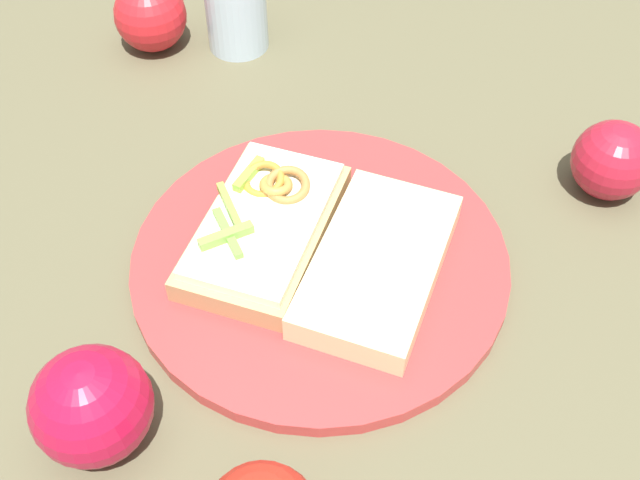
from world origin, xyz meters
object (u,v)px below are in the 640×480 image
at_px(apple_0, 150,15).
at_px(apple_1, 612,160).
at_px(sandwich, 263,227).
at_px(apple_2, 92,406).
at_px(bread_slice_side, 379,262).
at_px(plate, 320,261).
at_px(drinking_glass, 235,3).

relative_size(apple_0, apple_1, 1.07).
relative_size(sandwich, apple_1, 2.47).
distance_m(apple_0, apple_2, 0.46).
bearing_deg(sandwich, apple_1, -57.59).
distance_m(sandwich, bread_slice_side, 0.10).
relative_size(plate, apple_1, 4.38).
bearing_deg(apple_2, sandwich, 171.04).
height_order(plate, sandwich, sandwich).
relative_size(sandwich, apple_0, 2.30).
xyz_separation_m(plate, apple_2, (0.20, -0.08, 0.03)).
relative_size(apple_0, apple_2, 0.92).
relative_size(apple_0, drinking_glass, 0.75).
height_order(bread_slice_side, drinking_glass, drinking_glass).
relative_size(bread_slice_side, drinking_glass, 1.65).
bearing_deg(drinking_glass, apple_2, 14.77).
bearing_deg(bread_slice_side, plate, 91.59).
height_order(apple_1, drinking_glass, drinking_glass).
height_order(plate, bread_slice_side, bread_slice_side).
bearing_deg(apple_2, bread_slice_side, 147.17).
relative_size(bread_slice_side, apple_2, 2.04).
height_order(sandwich, apple_2, apple_2).
bearing_deg(plate, bread_slice_side, 93.71).
bearing_deg(apple_2, plate, 157.82).
relative_size(plate, apple_0, 4.09).
bearing_deg(apple_1, bread_slice_side, -40.25).
bearing_deg(bread_slice_side, sandwich, 90.49).
relative_size(apple_1, apple_2, 0.86).
distance_m(plate, apple_0, 0.35).
xyz_separation_m(plate, bread_slice_side, (-0.00, 0.05, 0.02)).
bearing_deg(apple_1, apple_2, -36.48).
xyz_separation_m(bread_slice_side, apple_0, (-0.21, -0.33, 0.01)).
bearing_deg(plate, apple_2, -22.18).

